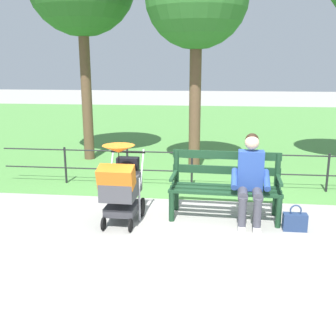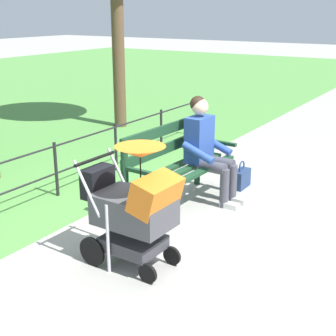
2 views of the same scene
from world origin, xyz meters
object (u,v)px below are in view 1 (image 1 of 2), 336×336
at_px(park_bench, 225,182).
at_px(stroller, 121,183).
at_px(person_on_bench, 251,177).
at_px(handbag, 295,222).

xyz_separation_m(park_bench, stroller, (1.46, 0.45, 0.07)).
bearing_deg(stroller, park_bench, -162.69).
distance_m(park_bench, person_on_bench, 0.43).
bearing_deg(park_bench, stroller, 17.31).
height_order(park_bench, stroller, stroller).
bearing_deg(person_on_bench, handbag, 161.18).
xyz_separation_m(park_bench, person_on_bench, (-0.34, 0.22, 0.15)).
bearing_deg(stroller, handbag, -179.42).
height_order(person_on_bench, stroller, person_on_bench).
relative_size(park_bench, person_on_bench, 1.27).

